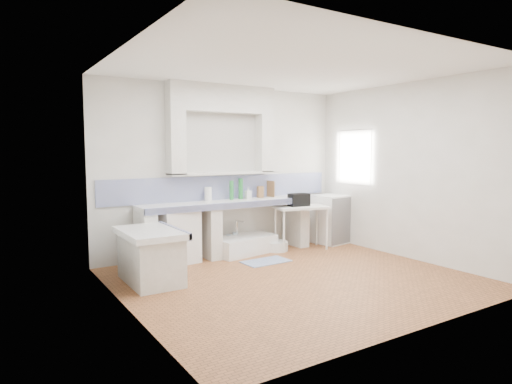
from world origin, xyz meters
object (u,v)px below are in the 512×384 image
sink (243,246)px  fridge (331,219)px  side_table (301,227)px  stove (176,236)px

sink → fridge: 1.86m
fridge → side_table: bearing=179.0°
sink → side_table: side_table is taller
sink → stove: bearing=167.1°
sink → side_table: size_ratio=1.20×
sink → fridge: bearing=-14.9°
stove → side_table: (2.22, -0.29, -0.04)m
sink → fridge: size_ratio=1.21×
sink → side_table: 1.10m
stove → sink: bearing=-8.3°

